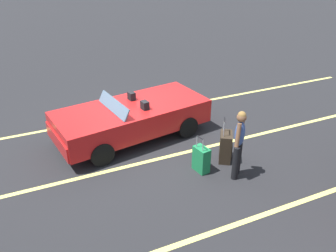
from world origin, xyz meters
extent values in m
plane|color=black|center=(0.00, 0.00, 0.00)|extent=(80.00, 80.00, 0.00)
cube|color=#EAE066|center=(0.00, -1.35, 0.00)|extent=(18.00, 0.12, 0.01)
cube|color=#EAE066|center=(0.00, 1.35, 0.00)|extent=(18.00, 0.12, 0.01)
cube|color=#EAE066|center=(0.00, 4.05, 0.00)|extent=(18.00, 0.12, 0.01)
cube|color=red|center=(0.00, 0.00, 0.62)|extent=(4.33, 2.39, 0.64)
cube|color=red|center=(1.42, 0.23, 0.51)|extent=(1.56, 1.86, 0.38)
cube|color=slate|center=(0.51, 0.08, 1.09)|extent=(0.43, 1.56, 0.31)
cube|color=black|center=(-0.26, 0.33, 1.05)|extent=(0.19, 0.24, 0.22)
cube|color=black|center=(-0.14, -0.40, 1.05)|extent=(0.19, 0.24, 0.22)
cylinder|color=black|center=(1.13, 1.00, 0.30)|extent=(0.63, 0.31, 0.60)
cylinder|color=black|center=(1.38, -0.60, 0.30)|extent=(0.63, 0.31, 0.60)
cylinder|color=black|center=(-1.38, 0.60, 0.30)|extent=(0.63, 0.31, 0.60)
cylinder|color=black|center=(-1.13, -1.00, 0.30)|extent=(0.63, 0.31, 0.60)
cube|color=#2D2319|center=(-1.70, 2.04, 0.37)|extent=(0.49, 0.56, 0.74)
cube|color=black|center=(-1.83, 2.13, 0.31)|extent=(0.22, 0.33, 0.41)
cylinder|color=gray|center=(-1.71, 1.89, 0.93)|extent=(0.03, 0.03, 0.37)
cylinder|color=gray|center=(-1.57, 2.11, 0.93)|extent=(0.03, 0.03, 0.37)
cylinder|color=black|center=(-1.64, 2.00, 1.11)|extent=(0.17, 0.24, 0.03)
sphere|color=black|center=(-1.71, 1.85, 0.02)|extent=(0.04, 0.04, 0.04)
sphere|color=black|center=(-1.52, 2.13, 0.02)|extent=(0.04, 0.04, 0.04)
cube|color=#19723F|center=(-0.94, 2.20, 0.31)|extent=(0.31, 0.44, 0.62)
cube|color=#13562F|center=(-1.07, 2.18, 0.26)|extent=(0.08, 0.32, 0.34)
cylinder|color=gray|center=(-0.86, 2.11, 0.77)|extent=(0.02, 0.02, 0.30)
cylinder|color=gray|center=(-0.90, 2.32, 0.77)|extent=(0.02, 0.02, 0.30)
cylinder|color=black|center=(-0.88, 2.21, 0.92)|extent=(0.07, 0.22, 0.03)
sphere|color=black|center=(-0.83, 2.08, 0.02)|extent=(0.04, 0.04, 0.04)
sphere|color=black|center=(-0.88, 2.36, 0.02)|extent=(0.04, 0.04, 0.04)
cylinder|color=black|center=(-1.49, 2.79, 0.41)|extent=(0.21, 0.21, 0.82)
cylinder|color=black|center=(-1.64, 2.65, 0.41)|extent=(0.21, 0.21, 0.82)
ellipsoid|color=#334C8C|center=(-1.57, 2.72, 1.12)|extent=(0.38, 0.38, 0.60)
sphere|color=brown|center=(-1.57, 2.72, 1.51)|extent=(0.21, 0.21, 0.21)
sphere|color=olive|center=(-1.57, 2.72, 1.56)|extent=(0.18, 0.18, 0.18)
cylinder|color=brown|center=(-1.42, 2.86, 1.19)|extent=(0.20, 0.20, 0.53)
cylinder|color=brown|center=(-1.72, 2.58, 1.19)|extent=(0.20, 0.20, 0.53)
camera|label=1|loc=(2.45, 7.92, 4.68)|focal=36.11mm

